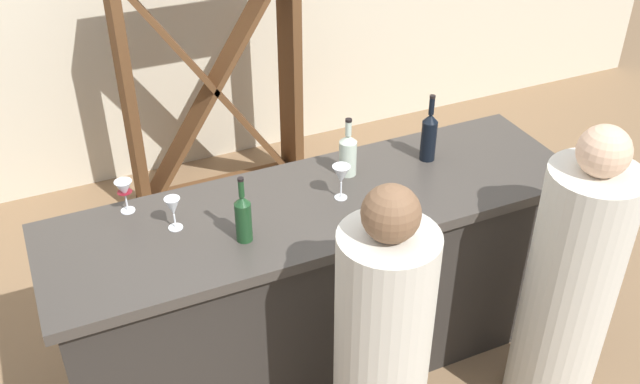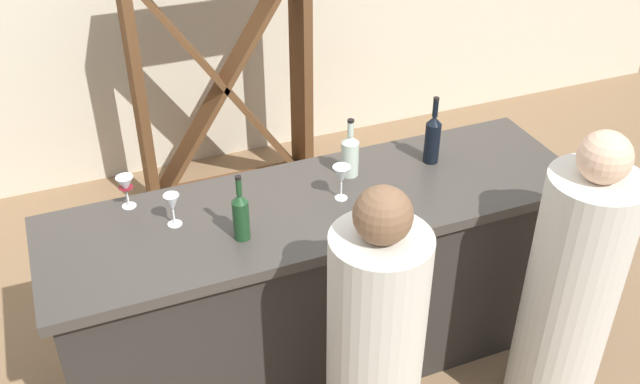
{
  "view_description": "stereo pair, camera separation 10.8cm",
  "coord_description": "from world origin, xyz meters",
  "px_view_note": "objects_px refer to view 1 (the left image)",
  "views": [
    {
      "loc": [
        -1.08,
        -2.4,
        2.78
      ],
      "look_at": [
        0.0,
        0.0,
        1.02
      ],
      "focal_mm": 40.79,
      "sensor_mm": 36.0,
      "label": 1
    },
    {
      "loc": [
        -0.98,
        -2.44,
        2.78
      ],
      "look_at": [
        0.0,
        0.0,
        1.02
      ],
      "focal_mm": 40.79,
      "sensor_mm": 36.0,
      "label": 2
    }
  ],
  "objects_px": {
    "wine_bottle_second_left_clear_pale": "(348,153)",
    "wine_glass_near_left": "(341,175)",
    "person_left_guest": "(381,362)",
    "wine_rack": "(213,87)",
    "wine_glass_near_center": "(173,208)",
    "person_center_guest": "(569,292)",
    "wine_glass_near_right": "(124,190)",
    "wine_bottle_center_near_black": "(429,135)",
    "wine_bottle_leftmost_olive_green": "(243,217)"
  },
  "relations": [
    {
      "from": "wine_bottle_second_left_clear_pale",
      "to": "wine_glass_near_left",
      "type": "xyz_separation_m",
      "value": [
        -0.11,
        -0.17,
        0.01
      ]
    },
    {
      "from": "person_left_guest",
      "to": "wine_bottle_second_left_clear_pale",
      "type": "bearing_deg",
      "value": -17.29
    },
    {
      "from": "wine_rack",
      "to": "wine_glass_near_left",
      "type": "distance_m",
      "value": 1.69
    },
    {
      "from": "wine_bottle_second_left_clear_pale",
      "to": "wine_glass_near_center",
      "type": "bearing_deg",
      "value": -174.14
    },
    {
      "from": "wine_glass_near_left",
      "to": "person_center_guest",
      "type": "bearing_deg",
      "value": -40.89
    },
    {
      "from": "wine_glass_near_right",
      "to": "wine_glass_near_center",
      "type": "bearing_deg",
      "value": -52.8
    },
    {
      "from": "wine_bottle_center_near_black",
      "to": "wine_glass_near_center",
      "type": "xyz_separation_m",
      "value": [
        -1.25,
        -0.05,
        -0.02
      ]
    },
    {
      "from": "person_left_guest",
      "to": "wine_glass_near_center",
      "type": "bearing_deg",
      "value": 36.47
    },
    {
      "from": "person_left_guest",
      "to": "person_center_guest",
      "type": "xyz_separation_m",
      "value": [
        0.93,
        0.02,
        -0.0
      ]
    },
    {
      "from": "wine_rack",
      "to": "person_center_guest",
      "type": "relative_size",
      "value": 1.08
    },
    {
      "from": "wine_bottle_leftmost_olive_green",
      "to": "wine_glass_near_left",
      "type": "xyz_separation_m",
      "value": [
        0.49,
        0.11,
        0.01
      ]
    },
    {
      "from": "wine_bottle_leftmost_olive_green",
      "to": "wine_bottle_second_left_clear_pale",
      "type": "xyz_separation_m",
      "value": [
        0.6,
        0.28,
        -0.0
      ]
    },
    {
      "from": "wine_rack",
      "to": "wine_bottle_center_near_black",
      "type": "height_order",
      "value": "wine_rack"
    },
    {
      "from": "wine_bottle_second_left_clear_pale",
      "to": "person_left_guest",
      "type": "bearing_deg",
      "value": -107.36
    },
    {
      "from": "wine_rack",
      "to": "person_center_guest",
      "type": "height_order",
      "value": "wine_rack"
    },
    {
      "from": "wine_bottle_second_left_clear_pale",
      "to": "wine_glass_near_right",
      "type": "bearing_deg",
      "value": 173.19
    },
    {
      "from": "wine_bottle_leftmost_olive_green",
      "to": "wine_glass_near_left",
      "type": "distance_m",
      "value": 0.5
    },
    {
      "from": "wine_bottle_leftmost_olive_green",
      "to": "wine_bottle_center_near_black",
      "type": "relative_size",
      "value": 0.88
    },
    {
      "from": "person_left_guest",
      "to": "person_center_guest",
      "type": "relative_size",
      "value": 1.0
    },
    {
      "from": "wine_glass_near_right",
      "to": "person_left_guest",
      "type": "bearing_deg",
      "value": -53.43
    },
    {
      "from": "wine_bottle_second_left_clear_pale",
      "to": "wine_glass_near_center",
      "type": "height_order",
      "value": "wine_bottle_second_left_clear_pale"
    },
    {
      "from": "person_left_guest",
      "to": "person_center_guest",
      "type": "bearing_deg",
      "value": -88.64
    },
    {
      "from": "person_left_guest",
      "to": "wine_bottle_center_near_black",
      "type": "bearing_deg",
      "value": -39.32
    },
    {
      "from": "wine_bottle_leftmost_olive_green",
      "to": "wine_glass_near_right",
      "type": "height_order",
      "value": "wine_bottle_leftmost_olive_green"
    },
    {
      "from": "wine_glass_near_center",
      "to": "person_center_guest",
      "type": "bearing_deg",
      "value": -26.66
    },
    {
      "from": "wine_glass_near_left",
      "to": "person_center_guest",
      "type": "distance_m",
      "value": 1.11
    },
    {
      "from": "wine_bottle_second_left_clear_pale",
      "to": "wine_glass_near_right",
      "type": "height_order",
      "value": "wine_bottle_second_left_clear_pale"
    },
    {
      "from": "wine_glass_near_right",
      "to": "person_center_guest",
      "type": "distance_m",
      "value": 1.96
    },
    {
      "from": "wine_rack",
      "to": "wine_glass_near_left",
      "type": "relative_size",
      "value": 9.81
    },
    {
      "from": "wine_glass_near_center",
      "to": "person_center_guest",
      "type": "distance_m",
      "value": 1.73
    },
    {
      "from": "wine_glass_near_left",
      "to": "person_left_guest",
      "type": "xyz_separation_m",
      "value": [
        -0.15,
        -0.69,
        -0.41
      ]
    },
    {
      "from": "wine_glass_near_center",
      "to": "person_left_guest",
      "type": "xyz_separation_m",
      "value": [
        0.57,
        -0.77,
        -0.4
      ]
    },
    {
      "from": "wine_glass_near_center",
      "to": "person_center_guest",
      "type": "xyz_separation_m",
      "value": [
        1.5,
        -0.75,
        -0.4
      ]
    },
    {
      "from": "wine_bottle_leftmost_olive_green",
      "to": "person_left_guest",
      "type": "distance_m",
      "value": 0.78
    },
    {
      "from": "wine_bottle_second_left_clear_pale",
      "to": "wine_glass_near_center",
      "type": "relative_size",
      "value": 1.93
    },
    {
      "from": "wine_glass_near_center",
      "to": "person_center_guest",
      "type": "relative_size",
      "value": 0.1
    },
    {
      "from": "wine_glass_near_left",
      "to": "wine_glass_near_right",
      "type": "height_order",
      "value": "wine_glass_near_left"
    },
    {
      "from": "wine_rack",
      "to": "wine_bottle_leftmost_olive_green",
      "type": "bearing_deg",
      "value": -102.68
    },
    {
      "from": "wine_rack",
      "to": "person_left_guest",
      "type": "relative_size",
      "value": 1.08
    },
    {
      "from": "wine_bottle_leftmost_olive_green",
      "to": "wine_glass_near_center",
      "type": "distance_m",
      "value": 0.31
    },
    {
      "from": "wine_bottle_center_near_black",
      "to": "wine_glass_near_right",
      "type": "xyz_separation_m",
      "value": [
        -1.4,
        0.16,
        -0.02
      ]
    },
    {
      "from": "wine_bottle_leftmost_olive_green",
      "to": "wine_glass_near_center",
      "type": "relative_size",
      "value": 2.0
    },
    {
      "from": "wine_glass_near_center",
      "to": "wine_rack",
      "type": "bearing_deg",
      "value": 68.07
    },
    {
      "from": "wine_glass_near_right",
      "to": "wine_bottle_second_left_clear_pale",
      "type": "bearing_deg",
      "value": -6.81
    },
    {
      "from": "wine_glass_near_left",
      "to": "wine_glass_near_center",
      "type": "distance_m",
      "value": 0.73
    },
    {
      "from": "wine_bottle_second_left_clear_pale",
      "to": "person_left_guest",
      "type": "relative_size",
      "value": 0.19
    },
    {
      "from": "wine_glass_near_left",
      "to": "wine_glass_near_center",
      "type": "relative_size",
      "value": 1.1
    },
    {
      "from": "wine_glass_near_right",
      "to": "person_left_guest",
      "type": "relative_size",
      "value": 0.1
    },
    {
      "from": "wine_rack",
      "to": "wine_glass_near_right",
      "type": "height_order",
      "value": "wine_rack"
    },
    {
      "from": "wine_bottle_second_left_clear_pale",
      "to": "wine_rack",
      "type": "bearing_deg",
      "value": 97.79
    }
  ]
}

